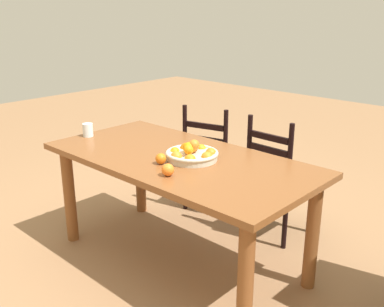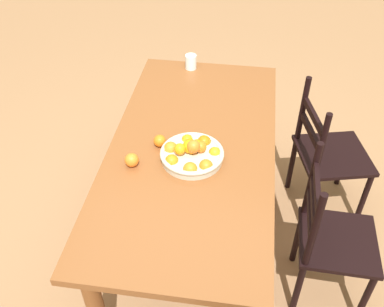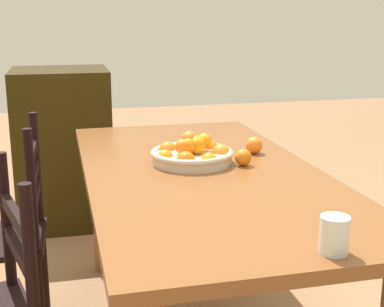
{
  "view_description": "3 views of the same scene",
  "coord_description": "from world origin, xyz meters",
  "px_view_note": "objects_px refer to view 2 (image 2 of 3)",
  "views": [
    {
      "loc": [
        1.88,
        -1.9,
        1.67
      ],
      "look_at": [
        0.1,
        0.01,
        0.8
      ],
      "focal_mm": 41.28,
      "sensor_mm": 36.0,
      "label": 1
    },
    {
      "loc": [
        1.81,
        0.26,
        2.31
      ],
      "look_at": [
        0.1,
        0.01,
        0.8
      ],
      "focal_mm": 41.57,
      "sensor_mm": 36.0,
      "label": 2
    },
    {
      "loc": [
        -1.98,
        0.53,
        1.35
      ],
      "look_at": [
        0.1,
        0.01,
        0.8
      ],
      "focal_mm": 51.65,
      "sensor_mm": 36.0,
      "label": 3
    }
  ],
  "objects_px": {
    "chair_by_cabinet": "(327,156)",
    "orange_loose_1": "(160,141)",
    "orange_loose_0": "(132,160)",
    "drinking_glass": "(191,62)",
    "fruit_bowl": "(192,153)",
    "dining_table": "(192,162)",
    "chair_near_window": "(329,239)"
  },
  "relations": [
    {
      "from": "chair_by_cabinet",
      "to": "dining_table",
      "type": "bearing_deg",
      "value": 102.47
    },
    {
      "from": "fruit_bowl",
      "to": "drinking_glass",
      "type": "height_order",
      "value": "fruit_bowl"
    },
    {
      "from": "drinking_glass",
      "to": "fruit_bowl",
      "type": "bearing_deg",
      "value": 8.68
    },
    {
      "from": "dining_table",
      "to": "chair_by_cabinet",
      "type": "distance_m",
      "value": 0.92
    },
    {
      "from": "chair_by_cabinet",
      "to": "orange_loose_1",
      "type": "bearing_deg",
      "value": 99.16
    },
    {
      "from": "orange_loose_1",
      "to": "drinking_glass",
      "type": "height_order",
      "value": "drinking_glass"
    },
    {
      "from": "chair_near_window",
      "to": "orange_loose_0",
      "type": "distance_m",
      "value": 1.11
    },
    {
      "from": "fruit_bowl",
      "to": "orange_loose_0",
      "type": "relative_size",
      "value": 4.59
    },
    {
      "from": "chair_near_window",
      "to": "fruit_bowl",
      "type": "bearing_deg",
      "value": 79.12
    },
    {
      "from": "chair_near_window",
      "to": "chair_by_cabinet",
      "type": "xyz_separation_m",
      "value": [
        -0.67,
        0.04,
        -0.01
      ]
    },
    {
      "from": "chair_by_cabinet",
      "to": "orange_loose_1",
      "type": "height_order",
      "value": "chair_by_cabinet"
    },
    {
      "from": "dining_table",
      "to": "fruit_bowl",
      "type": "xyz_separation_m",
      "value": [
        0.1,
        0.01,
        0.15
      ]
    },
    {
      "from": "chair_by_cabinet",
      "to": "orange_loose_1",
      "type": "relative_size",
      "value": 13.68
    },
    {
      "from": "dining_table",
      "to": "drinking_glass",
      "type": "distance_m",
      "value": 0.84
    },
    {
      "from": "dining_table",
      "to": "fruit_bowl",
      "type": "distance_m",
      "value": 0.18
    },
    {
      "from": "dining_table",
      "to": "drinking_glass",
      "type": "bearing_deg",
      "value": -171.15
    },
    {
      "from": "orange_loose_0",
      "to": "drinking_glass",
      "type": "relative_size",
      "value": 0.75
    },
    {
      "from": "chair_near_window",
      "to": "drinking_glass",
      "type": "relative_size",
      "value": 9.64
    },
    {
      "from": "chair_by_cabinet",
      "to": "drinking_glass",
      "type": "xyz_separation_m",
      "value": [
        -0.41,
        -0.93,
        0.37
      ]
    },
    {
      "from": "chair_near_window",
      "to": "orange_loose_1",
      "type": "distance_m",
      "value": 1.03
    },
    {
      "from": "orange_loose_1",
      "to": "drinking_glass",
      "type": "relative_size",
      "value": 0.69
    },
    {
      "from": "dining_table",
      "to": "drinking_glass",
      "type": "relative_size",
      "value": 18.53
    },
    {
      "from": "orange_loose_0",
      "to": "orange_loose_1",
      "type": "height_order",
      "value": "orange_loose_0"
    },
    {
      "from": "orange_loose_1",
      "to": "drinking_glass",
      "type": "distance_m",
      "value": 0.83
    },
    {
      "from": "chair_by_cabinet",
      "to": "fruit_bowl",
      "type": "relative_size",
      "value": 2.76
    },
    {
      "from": "orange_loose_0",
      "to": "orange_loose_1",
      "type": "xyz_separation_m",
      "value": [
        -0.17,
        0.11,
        -0.0
      ]
    },
    {
      "from": "orange_loose_0",
      "to": "dining_table",
      "type": "bearing_deg",
      "value": 124.18
    },
    {
      "from": "orange_loose_0",
      "to": "fruit_bowl",
      "type": "bearing_deg",
      "value": 106.85
    },
    {
      "from": "dining_table",
      "to": "chair_by_cabinet",
      "type": "relative_size",
      "value": 1.96
    },
    {
      "from": "chair_by_cabinet",
      "to": "fruit_bowl",
      "type": "distance_m",
      "value": 1.01
    },
    {
      "from": "fruit_bowl",
      "to": "orange_loose_1",
      "type": "relative_size",
      "value": 4.96
    },
    {
      "from": "dining_table",
      "to": "fruit_bowl",
      "type": "bearing_deg",
      "value": 7.38
    }
  ]
}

